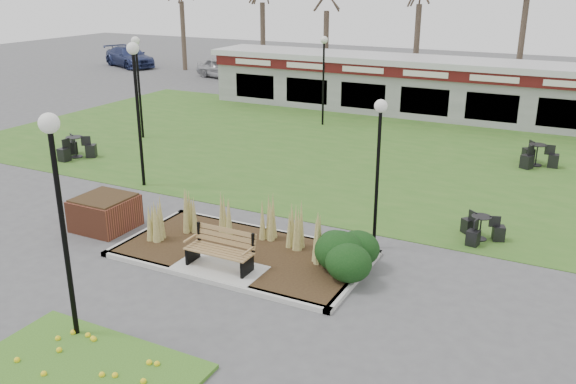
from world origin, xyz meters
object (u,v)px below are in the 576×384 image
at_px(lamp_post_mid_right, 379,142).
at_px(car_silver, 222,68).
at_px(bistro_set_d, 536,158).
at_px(park_bench, 221,249).
at_px(lamp_post_near_left, 136,83).
at_px(food_pavilion, 432,87).
at_px(brick_planter, 105,212).
at_px(car_black, 309,83).
at_px(lamp_post_near_right, 57,179).
at_px(bistro_set_c, 480,232).
at_px(lamp_post_far_left, 324,61).
at_px(lamp_post_mid_left, 137,65).
at_px(car_blue, 129,57).
at_px(bistro_set_a, 76,150).

distance_m(lamp_post_mid_right, car_silver, 29.53).
distance_m(lamp_post_mid_right, bistro_set_d, 10.58).
height_order(park_bench, lamp_post_near_left, lamp_post_near_left).
height_order(park_bench, food_pavilion, food_pavilion).
xyz_separation_m(brick_planter, bistro_set_d, (10.23, 12.02, -0.18)).
height_order(food_pavilion, car_black, food_pavilion).
xyz_separation_m(lamp_post_near_right, bistro_set_d, (6.83, 16.52, -3.01)).
bearing_deg(bistro_set_c, lamp_post_mid_right, -143.05).
distance_m(brick_planter, lamp_post_far_left, 14.77).
xyz_separation_m(bistro_set_d, car_black, (-13.91, 9.32, 0.41)).
bearing_deg(park_bench, lamp_post_mid_left, 137.52).
relative_size(park_bench, lamp_post_near_right, 0.37).
bearing_deg(food_pavilion, bistro_set_d, -49.98).
xyz_separation_m(park_bench, lamp_post_mid_right, (2.86, 2.95, 2.30)).
distance_m(brick_planter, car_blue, 33.80).
bearing_deg(lamp_post_far_left, car_black, 120.20).
relative_size(brick_planter, food_pavilion, 0.06).
xyz_separation_m(food_pavilion, bistro_set_a, (-10.52, -14.04, -1.18)).
xyz_separation_m(park_bench, car_blue, (-26.00, 26.75, 0.19)).
bearing_deg(car_black, lamp_post_near_right, -157.63).
relative_size(lamp_post_far_left, bistro_set_d, 2.71).
bearing_deg(lamp_post_far_left, bistro_set_a, -123.65).
height_order(lamp_post_near_right, lamp_post_mid_right, lamp_post_near_right).
relative_size(lamp_post_near_left, lamp_post_near_right, 1.06).
bearing_deg(brick_planter, lamp_post_near_right, -52.95).
bearing_deg(bistro_set_a, lamp_post_near_right, -44.71).
bearing_deg(lamp_post_near_right, lamp_post_far_left, 99.30).
distance_m(lamp_post_mid_left, car_black, 13.16).
height_order(bistro_set_c, car_silver, car_silver).
relative_size(car_black, car_blue, 0.79).
distance_m(park_bench, car_silver, 30.10).
relative_size(bistro_set_d, car_blue, 0.29).
height_order(bistro_set_a, car_blue, car_blue).
xyz_separation_m(park_bench, car_black, (-8.08, 22.09, 0.12)).
relative_size(brick_planter, car_black, 0.35).
bearing_deg(bistro_set_d, park_bench, -114.53).
bearing_deg(car_blue, lamp_post_far_left, -94.24).
bearing_deg(car_blue, car_silver, -75.36).
xyz_separation_m(lamp_post_near_left, car_blue, (-20.10, 22.55, -2.73)).
bearing_deg(car_blue, brick_planter, -116.88).
bearing_deg(car_black, brick_planter, -163.16).
height_order(lamp_post_mid_left, bistro_set_c, lamp_post_mid_left).
xyz_separation_m(lamp_post_mid_right, car_silver, (-19.22, 22.31, -2.20)).
xyz_separation_m(food_pavilion, lamp_post_mid_left, (-10.22, -10.36, 1.73)).
bearing_deg(bistro_set_d, lamp_post_far_left, 165.78).
bearing_deg(park_bench, bistro_set_a, 151.65).
relative_size(car_silver, car_blue, 0.75).
bearing_deg(bistro_set_c, food_pavilion, 109.34).
xyz_separation_m(food_pavilion, car_silver, (-16.36, 5.55, -0.79)).
height_order(bistro_set_c, bistro_set_d, bistro_set_d).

